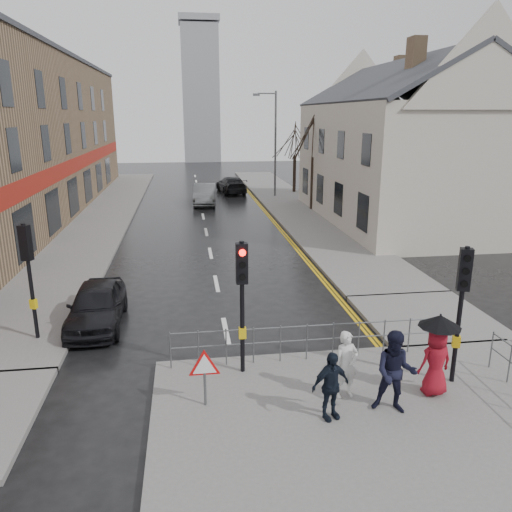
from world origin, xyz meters
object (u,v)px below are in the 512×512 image
object	(u,v)px
pedestrian_with_umbrella	(437,351)
car_parked	(97,305)
pedestrian_a	(346,365)
pedestrian_b	(395,372)
pedestrian_d	(330,386)
car_mid	(205,194)

from	to	relation	value
pedestrian_with_umbrella	car_parked	world-z (taller)	pedestrian_with_umbrella
pedestrian_a	pedestrian_with_umbrella	xyz separation A→B (m)	(2.07, -0.18, 0.30)
pedestrian_b	pedestrian_a	bearing A→B (deg)	162.13
pedestrian_b	pedestrian_d	xyz separation A→B (m)	(-1.45, -0.06, -0.17)
pedestrian_with_umbrella	pedestrian_d	size ratio (longest dim) A/B	1.28
pedestrian_b	pedestrian_with_umbrella	world-z (taller)	pedestrian_with_umbrella
pedestrian_a	car_parked	distance (m)	8.27
car_mid	pedestrian_b	bearing A→B (deg)	-80.20
pedestrian_a	pedestrian_b	bearing A→B (deg)	-52.61
pedestrian_b	car_parked	xyz separation A→B (m)	(-7.20, 6.01, -0.40)
pedestrian_d	car_mid	size ratio (longest dim) A/B	0.34
pedestrian_a	pedestrian_d	distance (m)	0.98
pedestrian_with_umbrella	car_mid	xyz separation A→B (m)	(-4.16, 27.09, -0.49)
pedestrian_a	pedestrian_with_umbrella	world-z (taller)	pedestrian_with_umbrella
pedestrian_with_umbrella	pedestrian_a	bearing A→B (deg)	175.03
pedestrian_with_umbrella	pedestrian_d	distance (m)	2.75
pedestrian_a	pedestrian_with_umbrella	size ratio (longest dim) A/B	0.81
pedestrian_a	car_parked	world-z (taller)	pedestrian_a
pedestrian_d	car_parked	world-z (taller)	pedestrian_d
pedestrian_a	pedestrian_d	bearing A→B (deg)	-139.52
pedestrian_with_umbrella	car_parked	xyz separation A→B (m)	(-8.42, 5.46, -0.56)
pedestrian_d	pedestrian_a	bearing A→B (deg)	34.84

